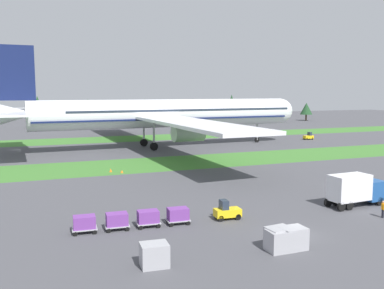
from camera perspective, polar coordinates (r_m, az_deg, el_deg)
The scene contains 19 objects.
ground_plane at distance 39.40m, azimuth 13.77°, elevation -11.76°, with size 400.00×400.00×0.00m, color #47474C.
grass_strip_near at distance 75.02m, azimuth -4.04°, elevation -2.56°, with size 320.00×14.68×0.01m, color #3D752D.
grass_strip_far at distance 114.85m, azimuth -10.10°, elevation 0.73°, with size 320.00×14.68×0.01m, color #3D752D.
airliner at distance 95.31m, azimuth -4.69°, elevation 4.16°, with size 71.15×86.99×21.52m.
baggage_tug at distance 42.80m, azimuth 4.68°, elevation -8.90°, with size 2.68×1.47×1.97m.
cargo_dolly_lead at distance 41.22m, azimuth -1.90°, elevation -9.36°, with size 2.29×1.64×1.55m.
cargo_dolly_second at distance 40.58m, azimuth -5.90°, elevation -9.66°, with size 2.29×1.64×1.55m.
cargo_dolly_third at distance 40.14m, azimuth -10.03°, elevation -9.92°, with size 2.29×1.64×1.55m.
cargo_dolly_fourth at distance 39.91m, azimuth -14.22°, elevation -10.14°, with size 2.29×1.64×1.55m.
catering_truck at distance 50.51m, azimuth 21.06°, elevation -5.54°, with size 7.09×2.74×3.58m.
pushback_tractor at distance 115.95m, azimuth 15.35°, elevation 1.04°, with size 2.64×1.39×1.97m.
ground_crew_marshaller at distance 47.22m, azimuth 24.23°, elevation -7.82°, with size 0.36×0.49×1.74m.
uld_container_0 at distance 31.92m, azimuth -5.07°, elevation -14.52°, with size 2.00×1.60×1.71m, color #A3A3A8.
uld_container_1 at distance 35.27m, azimuth 11.65°, elevation -12.51°, with size 2.00×1.60×1.70m, color #A3A3A8.
uld_container_2 at distance 35.94m, azimuth 13.38°, elevation -12.11°, with size 2.00×1.60×1.79m, color #A3A3A8.
uld_container_3 at distance 35.67m, azimuth 11.59°, elevation -12.21°, with size 2.00×1.60×1.78m, color #A3A3A8.
taxiway_marker_0 at distance 68.26m, azimuth -10.84°, elevation -3.41°, with size 0.44×0.44×0.55m, color orange.
taxiway_marker_1 at distance 67.21m, azimuth -9.36°, elevation -3.58°, with size 0.44×0.44×0.46m, color orange.
distant_tree_line at distance 154.80m, azimuth -13.68°, elevation 4.83°, with size 189.27×10.25×12.13m.
Camera 1 is at (-21.57, -30.46, 12.63)m, focal length 39.81 mm.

